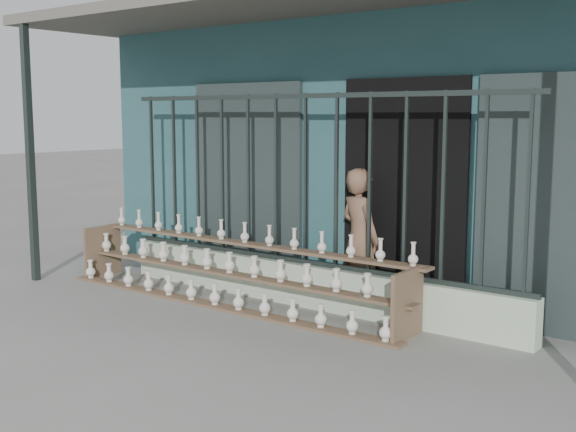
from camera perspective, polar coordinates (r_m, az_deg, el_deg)
The scene contains 6 objects.
ground at distance 6.84m, azimuth -5.14°, elevation -9.26°, with size 60.00×60.00×0.00m, color slate.
workshop_building at distance 10.07m, azimuth 11.26°, elevation 5.54°, with size 7.40×6.60×3.21m.
parapet_wall at distance 7.76m, azimuth 1.35°, elevation -5.43°, with size 5.00×0.20×0.45m, color beige.
security_fence at distance 7.57m, azimuth 1.37°, elevation 2.87°, with size 5.00×0.04×1.80m.
shelf_rack at distance 7.85m, azimuth -4.69°, elevation -4.26°, with size 4.50×0.68×0.85m.
elderly_woman at distance 7.57m, azimuth 5.70°, elevation -1.81°, with size 0.54×0.36×1.48m, color brown.
Camera 1 is at (4.42, -4.82, 2.03)m, focal length 45.00 mm.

